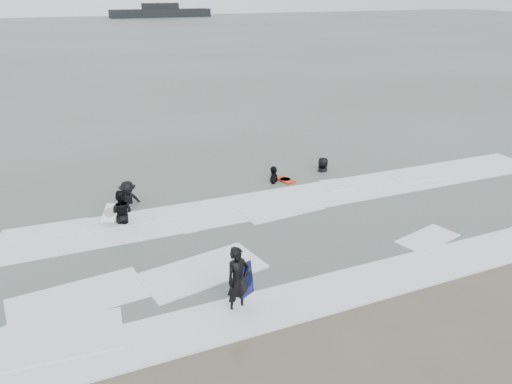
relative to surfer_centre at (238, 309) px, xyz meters
name	(u,v)px	position (x,y,z in m)	size (l,w,h in m)	color
ground	(320,283)	(2.76, 0.29, 0.00)	(320.00, 320.00, 0.00)	brown
sea	(82,41)	(2.76, 80.29, 0.06)	(320.00, 320.00, 0.00)	#47544C
surfer_centre	(238,309)	(0.00, 0.00, 0.00)	(0.71, 0.47, 1.96)	black
surfer_wading	(123,224)	(-2.11, 6.80, 0.00)	(0.93, 0.73, 1.92)	black
surfer_breaker	(129,205)	(-1.60, 8.46, 0.00)	(1.23, 0.71, 1.91)	black
surfer_right_near	(274,182)	(5.01, 8.56, 0.00)	(1.13, 0.47, 1.93)	black
surfer_right_far	(323,172)	(7.80, 8.91, 0.00)	(0.91, 0.59, 1.87)	black
surf_foam	(270,231)	(2.76, 3.99, 0.04)	(30.03, 9.06, 0.09)	white
bodyboards	(217,215)	(1.10, 5.14, 0.50)	(8.81, 9.00, 1.25)	#0D1140
vessel_horizon	(161,12)	(31.09, 146.59, 1.51)	(29.86, 5.33, 4.05)	black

